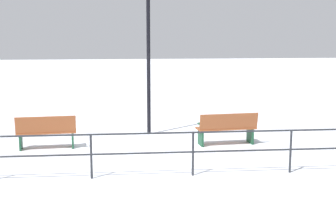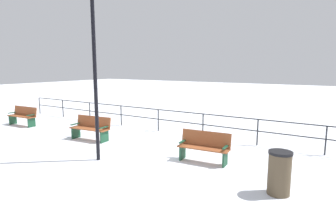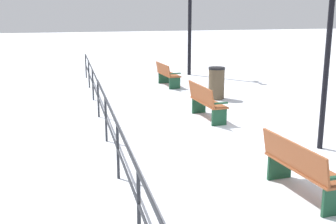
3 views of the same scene
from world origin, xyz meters
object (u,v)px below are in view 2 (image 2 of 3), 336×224
object	(u,v)px
lamppost_middle	(93,36)
bench_third	(204,146)
bench_second	(91,128)
bench_nearest	(23,115)
trash_bin	(279,173)

from	to	relation	value
lamppost_middle	bench_third	bearing A→B (deg)	119.48
bench_second	bench_third	bearing A→B (deg)	84.00
bench_third	lamppost_middle	size ratio (longest dim) A/B	0.30
bench_nearest	bench_third	xyz separation A→B (m)	(0.15, 9.80, -0.01)
bench_nearest	lamppost_middle	distance (m)	7.88
bench_nearest	bench_third	bearing A→B (deg)	85.36
bench_nearest	bench_second	distance (m)	4.90
lamppost_middle	bench_nearest	bearing A→B (deg)	-104.11
bench_second	lamppost_middle	bearing A→B (deg)	46.11
bench_second	bench_nearest	bearing A→B (deg)	-97.51
bench_third	trash_bin	bearing A→B (deg)	60.10
bench_third	bench_nearest	bearing A→B (deg)	-95.69
bench_third	lamppost_middle	bearing A→B (deg)	-65.36
bench_third	lamppost_middle	xyz separation A→B (m)	(1.60, -2.84, 3.25)
bench_second	trash_bin	xyz separation A→B (m)	(1.13, 7.29, 0.03)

